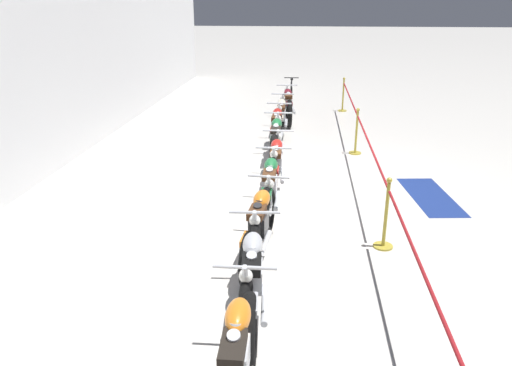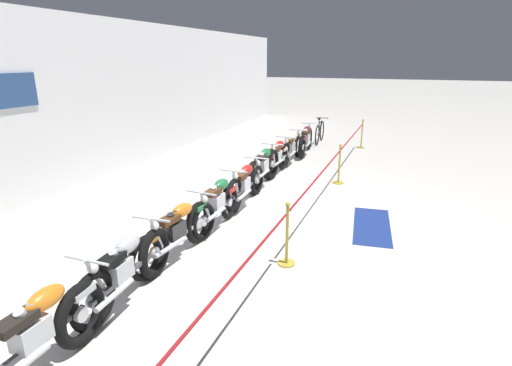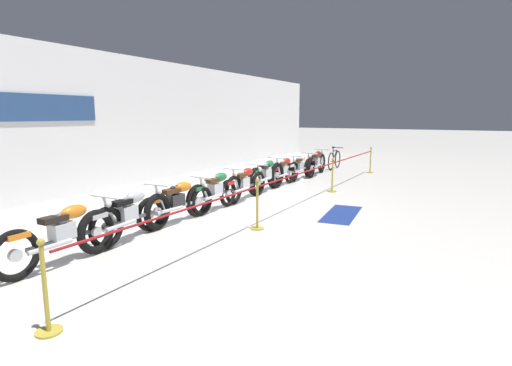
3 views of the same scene
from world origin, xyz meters
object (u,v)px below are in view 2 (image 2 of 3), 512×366
Objects in this scene: stanchion_mid_left at (287,244)px; floor_banner at (372,226)px; motorcycle_silver_1 at (122,273)px; motorcycle_red_4 at (244,185)px; bicycle at (320,132)px; stanchion_mid_right at (339,170)px; stanchion_far_right at (362,138)px; motorcycle_cream_7 at (291,148)px; motorcycle_red_6 at (278,157)px; stanchion_far_left at (302,202)px; motorcycle_orange_2 at (177,231)px; motorcycle_green_3 at (218,203)px; motorcycle_orange_0 at (37,334)px; motorcycle_green_5 at (263,168)px; motorcycle_maroon_8 at (306,140)px.

stanchion_mid_left is 0.56× the size of floor_banner.
motorcycle_red_4 is (4.07, -0.01, -0.00)m from motorcycle_silver_1.
bicycle is 1.69× the size of stanchion_mid_right.
motorcycle_cream_7 is at bearing 149.43° from stanchion_far_right.
motorcycle_red_6 is 0.90× the size of motorcycle_cream_7.
motorcycle_red_6 and motorcycle_cream_7 have the same top height.
motorcycle_red_6 is 4.62m from stanchion_far_left.
motorcycle_red_6 is 2.05× the size of stanchion_mid_right.
motorcycle_red_4 is 2.20m from stanchion_far_left.
motorcycle_silver_1 is at bearing -179.27° from motorcycle_cream_7.
motorcycle_green_3 is at bearing -1.70° from motorcycle_orange_2.
motorcycle_silver_1 reaches higher than motorcycle_orange_0.
stanchion_far_right reaches higher than motorcycle_orange_0.
motorcycle_orange_0 is 8.22m from motorcycle_red_6.
stanchion_far_right is at bearing -13.35° from motorcycle_red_4.
motorcycle_green_3 is at bearing -178.51° from motorcycle_green_5.
bicycle is (7.43, -0.04, -0.06)m from motorcycle_red_4.
floor_banner is (-7.61, -2.76, -0.40)m from bicycle.
stanchion_mid_right is at bearing -12.19° from motorcycle_orange_0.
motorcycle_orange_2 is at bearing 179.45° from bicycle.
stanchion_mid_right is at bearing -103.70° from motorcycle_red_6.
motorcycle_silver_1 is 2.21× the size of stanchion_far_right.
motorcycle_silver_1 is 9.48m from motorcycle_maroon_8.
stanchion_far_left and stanchion_far_right have the same top height.
motorcycle_green_5 is 2.12× the size of stanchion_mid_right.
stanchion_mid_right reaches higher than motorcycle_green_5.
bicycle is (12.82, -0.04, -0.08)m from motorcycle_orange_0.
motorcycle_orange_0 is 9.41m from motorcycle_cream_7.
motorcycle_orange_0 is 2.72m from motorcycle_orange_2.
motorcycle_orange_2 is (1.41, 0.05, -0.01)m from motorcycle_silver_1.
stanchion_mid_right reaches higher than motorcycle_red_4.
motorcycle_orange_2 is 0.95× the size of motorcycle_red_4.
motorcycle_green_3 is at bearing 179.63° from bicycle.
motorcycle_cream_7 is 2.27× the size of stanchion_far_right.
stanchion_far_left is (-0.13, -1.69, 0.28)m from motorcycle_green_3.
motorcycle_green_3 is at bearing 179.77° from motorcycle_maroon_8.
stanchion_far_right is at bearing 2.26° from floor_banner.
motorcycle_green_3 reaches higher than motorcycle_cream_7.
stanchion_far_right is (4.22, -1.84, -0.10)m from motorcycle_red_6.
stanchion_mid_left is at bearing -167.71° from motorcycle_maroon_8.
motorcycle_green_3 is 2.17× the size of stanchion_mid_right.
stanchion_far_right is 7.33m from floor_banner.
stanchion_far_left is 1.82m from floor_banner.
stanchion_far_left is 8.46m from stanchion_far_right.
stanchion_far_right is (-0.38, -1.64, -0.05)m from bicycle.
bicycle is 5.30m from stanchion_mid_right.
motorcycle_green_5 reaches higher than motorcycle_red_4.
bicycle is at bearing -2.47° from motorcycle_red_6.
motorcycle_red_4 is 1.47m from motorcycle_green_5.
motorcycle_cream_7 is (2.56, 0.02, -0.02)m from motorcycle_green_5.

